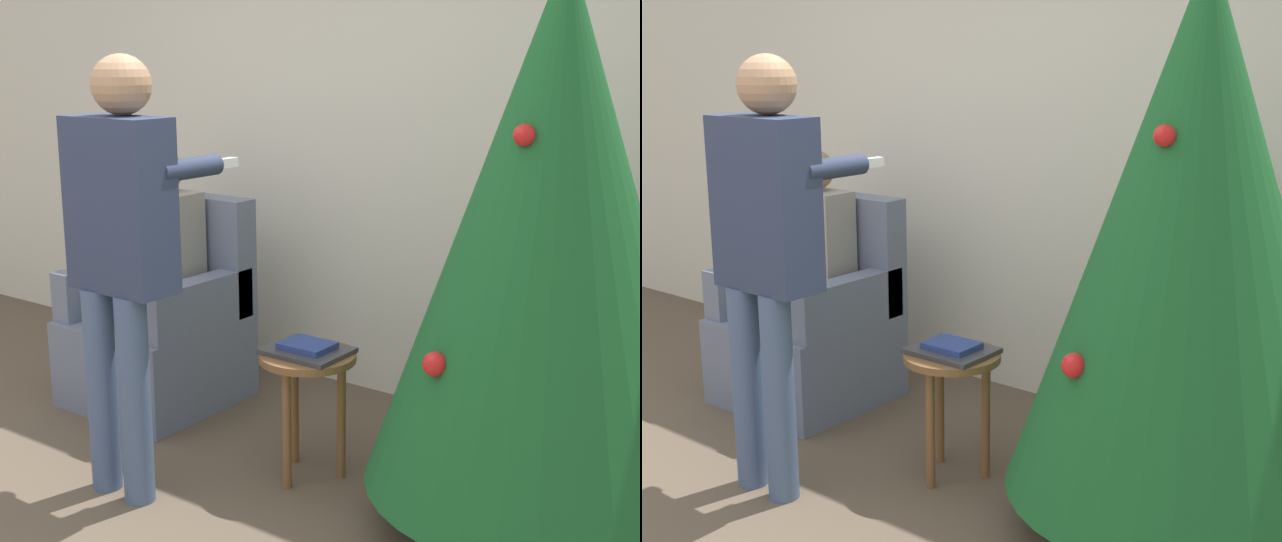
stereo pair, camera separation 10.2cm
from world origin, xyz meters
TOP-DOWN VIEW (x-y plane):
  - wall_back at (0.00, 2.23)m, footprint 8.00×0.06m
  - christmas_tree at (1.34, 1.36)m, footprint 1.25×1.25m
  - armchair at (-0.70, 1.49)m, footprint 0.73×0.72m
  - person_seated at (-0.70, 1.46)m, footprint 0.36×0.46m
  - person_standing at (-0.09, 0.73)m, footprint 0.44×0.57m
  - side_stool at (0.41, 1.23)m, footprint 0.40×0.40m
  - laptop at (0.41, 1.23)m, footprint 0.32×0.26m
  - book at (0.41, 1.23)m, footprint 0.20×0.16m

SIDE VIEW (x-z plane):
  - armchair at x=-0.70m, z-range -0.16..0.85m
  - side_stool at x=0.41m, z-range 0.17..0.71m
  - laptop at x=0.41m, z-range 0.53..0.55m
  - book at x=0.41m, z-range 0.55..0.58m
  - person_seated at x=-0.70m, z-range 0.06..1.31m
  - person_standing at x=-0.09m, z-range 0.17..1.88m
  - christmas_tree at x=1.34m, z-range 0.09..2.14m
  - wall_back at x=0.00m, z-range 0.00..2.70m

